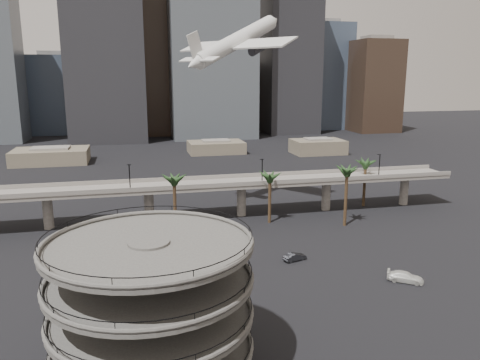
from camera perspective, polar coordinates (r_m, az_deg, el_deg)
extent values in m
plane|color=black|center=(62.74, 2.10, -19.38)|extent=(700.00, 700.00, 0.00)
cylinder|color=#484644|center=(53.61, -10.70, -15.69)|extent=(4.40, 4.40, 16.50)
cylinder|color=#484644|center=(55.72, -10.51, -19.53)|extent=(22.00, 22.00, 0.45)
torus|color=#484644|center=(55.47, -10.53, -19.11)|extent=(22.20, 22.20, 0.50)
torus|color=black|center=(55.06, -10.57, -18.40)|extent=(21.80, 21.80, 0.10)
cylinder|color=#484644|center=(53.72, -10.69, -15.90)|extent=(22.00, 22.00, 0.45)
torus|color=#484644|center=(53.49, -10.71, -15.46)|extent=(22.20, 22.20, 0.50)
torus|color=black|center=(53.12, -10.75, -14.69)|extent=(21.80, 21.80, 0.10)
cylinder|color=#484644|center=(51.94, -10.87, -12.02)|extent=(22.00, 22.00, 0.45)
torus|color=#484644|center=(51.75, -10.89, -11.54)|extent=(22.20, 22.20, 0.50)
torus|color=black|center=(51.43, -10.93, -10.72)|extent=(21.80, 21.80, 0.10)
cylinder|color=#484644|center=(50.43, -11.06, -7.88)|extent=(22.00, 22.00, 0.45)
torus|color=#484644|center=(50.26, -11.08, -7.37)|extent=(22.20, 22.20, 0.50)
torus|color=black|center=(50.00, -11.12, -6.51)|extent=(21.80, 21.80, 0.10)
cube|color=#69645D|center=(110.17, -5.40, -0.70)|extent=(130.00, 9.00, 0.90)
cube|color=#69645D|center=(105.63, -5.07, -0.78)|extent=(130.00, 0.30, 1.00)
cube|color=#69645D|center=(114.33, -5.72, 0.24)|extent=(130.00, 0.30, 1.00)
cylinder|color=#69645D|center=(111.88, -22.37, -3.63)|extent=(2.20, 2.20, 8.00)
cylinder|color=#69645D|center=(110.34, -11.03, -3.12)|extent=(2.20, 2.20, 8.00)
cylinder|color=#69645D|center=(113.14, 0.17, -2.49)|extent=(2.20, 2.20, 8.00)
cylinder|color=#69645D|center=(119.98, 10.46, -1.82)|extent=(2.20, 2.20, 8.00)
cylinder|color=#69645D|center=(130.22, 19.37, -1.20)|extent=(2.20, 2.20, 8.00)
cylinder|color=black|center=(104.58, -13.30, 0.26)|extent=(0.24, 0.24, 6.00)
cylinder|color=black|center=(108.59, 2.72, 1.03)|extent=(0.24, 0.24, 6.00)
cylinder|color=black|center=(120.19, 16.62, 1.64)|extent=(0.24, 0.24, 6.00)
cylinder|color=#47341E|center=(99.43, -7.94, -3.38)|extent=(0.70, 0.70, 12.15)
ellipsoid|color=#1F3A1A|center=(97.86, -8.05, 0.27)|extent=(4.40, 4.40, 2.00)
cylinder|color=#47341E|center=(107.46, 3.64, -2.44)|extent=(0.70, 0.70, 10.80)
ellipsoid|color=#1F3A1A|center=(106.11, 3.68, 0.58)|extent=(4.40, 4.40, 2.00)
cylinder|color=#47341E|center=(107.55, 12.77, -2.23)|extent=(0.70, 0.70, 12.60)
ellipsoid|color=#1F3A1A|center=(106.07, 12.94, 1.27)|extent=(4.40, 4.40, 2.00)
cylinder|color=#47341E|center=(125.16, 14.93, -0.59)|extent=(0.70, 0.70, 11.25)
ellipsoid|color=#1F3A1A|center=(123.97, 15.09, 2.13)|extent=(4.40, 4.40, 2.00)
cube|color=brown|center=(196.14, -22.05, 2.72)|extent=(28.00, 18.00, 5.50)
cube|color=#69645D|center=(195.68, -22.13, 3.63)|extent=(14.00, 9.00, 0.80)
cube|color=brown|center=(206.83, -2.94, 4.02)|extent=(24.00, 16.00, 5.00)
cube|color=#69645D|center=(206.42, -2.95, 4.82)|extent=(12.00, 8.00, 0.80)
cube|color=brown|center=(207.43, 9.46, 4.03)|extent=(22.00, 15.00, 6.00)
cube|color=#69645D|center=(206.96, 9.49, 4.96)|extent=(11.00, 7.50, 0.80)
cube|color=#394659|center=(299.30, -21.31, 9.65)|extent=(30.00, 30.00, 44.65)
cube|color=#69645D|center=(299.37, -21.67, 14.14)|extent=(16.50, 16.50, 2.40)
cube|color=black|center=(252.18, -16.24, 16.18)|extent=(38.00, 30.00, 102.33)
cube|color=#31241B|center=(277.11, -9.48, 14.20)|extent=(28.00, 26.00, 83.72)
cube|color=#4C535A|center=(261.08, -3.53, 17.52)|extent=(45.00, 32.00, 111.63)
cube|color=#83765B|center=(299.73, 0.20, 9.96)|extent=(24.00, 24.00, 39.07)
cube|color=#69645D|center=(299.50, 0.20, 13.92)|extent=(13.20, 13.20, 2.40)
cube|color=black|center=(282.04, 6.13, 14.73)|extent=(30.00, 28.00, 88.37)
cube|color=#394659|center=(310.14, 9.66, 12.28)|extent=(34.00, 30.00, 65.12)
cube|color=#69645D|center=(311.91, 9.90, 18.49)|extent=(18.70, 16.50, 2.40)
cube|color=#31241B|center=(298.53, 16.02, 10.90)|extent=(26.00, 26.00, 53.95)
cube|color=#69645D|center=(299.28, 16.36, 16.29)|extent=(14.30, 14.30, 2.40)
cube|color=#83765B|center=(313.36, -7.36, 9.63)|extent=(22.00, 22.00, 35.35)
cube|color=#69645D|center=(312.99, -7.45, 13.08)|extent=(12.10, 12.10, 2.40)
cylinder|color=silver|center=(122.22, -0.36, 16.63)|extent=(25.97, 21.46, 14.63)
cone|color=silver|center=(135.28, 4.10, 18.79)|extent=(6.33, 6.15, 5.03)
cone|color=silver|center=(110.19, -5.70, 13.85)|extent=(5.94, 5.71, 4.62)
cube|color=silver|center=(121.55, -0.60, 16.18)|extent=(25.41, 29.93, 2.90)
cube|color=silver|center=(111.57, -5.02, 14.46)|extent=(8.70, 10.15, 1.19)
cube|color=silver|center=(110.91, -5.46, 15.93)|extent=(4.50, 3.63, 6.84)
cylinder|color=#27272D|center=(126.16, -2.46, 15.48)|extent=(5.33, 4.82, 3.68)
cylinder|color=#27272D|center=(118.60, 2.06, 15.67)|extent=(5.33, 4.82, 3.68)
imported|color=#B5192F|center=(74.28, -7.74, -13.49)|extent=(4.37, 2.47, 1.40)
imported|color=black|center=(87.54, 6.70, -9.28)|extent=(4.70, 2.75, 1.46)
imported|color=silver|center=(83.19, 19.51, -11.08)|extent=(6.09, 5.19, 1.67)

